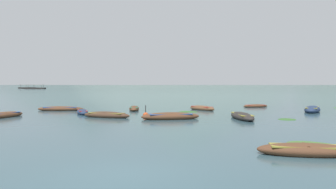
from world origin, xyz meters
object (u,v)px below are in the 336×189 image
object	(u,v)px
rowboat_5	(3,115)
rowboat_7	(82,112)
rowboat_9	(202,108)
rowboat_8	(61,109)
rowboat_10	(312,110)
ferry_1	(27,88)
rowboat_2	(107,115)
mooring_buoy	(146,115)
rowboat_6	(170,116)
ferry_0	(35,88)
rowboat_1	(242,116)
rowboat_0	(306,150)
rowboat_12	(255,106)
rowboat_3	(134,108)

from	to	relation	value
rowboat_5	rowboat_7	size ratio (longest dim) A/B	1.31
rowboat_5	rowboat_9	size ratio (longest dim) A/B	1.19
rowboat_5	rowboat_8	bearing A→B (deg)	69.25
rowboat_9	rowboat_10	bearing A→B (deg)	-14.46
rowboat_8	ferry_1	size ratio (longest dim) A/B	0.45
rowboat_9	rowboat_2	bearing A→B (deg)	-140.41
rowboat_9	mooring_buoy	bearing A→B (deg)	-131.85
rowboat_2	rowboat_6	bearing A→B (deg)	-15.65
ferry_1	mooring_buoy	distance (m)	184.48
rowboat_6	ferry_0	xyz separation A→B (m)	(-69.10, 154.00, 0.24)
rowboat_1	rowboat_5	distance (m)	18.65
rowboat_1	rowboat_5	bearing A→B (deg)	175.50
rowboat_2	ferry_0	xyz separation A→B (m)	(-64.09, 152.60, 0.26)
rowboat_0	rowboat_12	bearing A→B (deg)	77.20
rowboat_1	mooring_buoy	world-z (taller)	mooring_buoy
rowboat_9	rowboat_12	size ratio (longest dim) A/B	1.12
rowboat_5	mooring_buoy	xyz separation A→B (m)	(11.20, 0.77, -0.07)
rowboat_7	rowboat_0	bearing A→B (deg)	-53.87
rowboat_5	mooring_buoy	bearing A→B (deg)	3.92
rowboat_5	rowboat_2	bearing A→B (deg)	-1.17
rowboat_9	ferry_0	world-z (taller)	ferry_0
rowboat_12	mooring_buoy	xyz separation A→B (m)	(-12.10, -9.83, -0.03)
rowboat_10	ferry_0	xyz separation A→B (m)	(-82.72, 148.17, 0.22)
rowboat_5	ferry_1	bearing A→B (deg)	111.59
rowboat_8	rowboat_12	xyz separation A→B (m)	(20.80, 4.02, -0.03)
rowboat_12	ferry_1	size ratio (longest dim) A/B	0.31
rowboat_5	rowboat_8	size ratio (longest dim) A/B	0.93
rowboat_0	mooring_buoy	distance (m)	16.00
mooring_buoy	rowboat_10	bearing A→B (deg)	12.64
rowboat_7	rowboat_12	distance (m)	19.37
rowboat_1	rowboat_12	size ratio (longest dim) A/B	1.46
rowboat_3	rowboat_5	xyz separation A→B (m)	(-9.78, -6.83, 0.00)
rowboat_1	rowboat_5	size ratio (longest dim) A/B	1.09
rowboat_8	rowboat_9	distance (m)	14.17
ferry_0	ferry_1	size ratio (longest dim) A/B	1.08
rowboat_7	ferry_0	xyz separation A→B (m)	(-61.47, 149.53, 0.29)
rowboat_7	rowboat_10	distance (m)	21.30
rowboat_1	rowboat_12	distance (m)	12.95
rowboat_2	mooring_buoy	size ratio (longest dim) A/B	4.08
rowboat_3	ferry_1	bearing A→B (deg)	115.32
rowboat_1	rowboat_8	bearing A→B (deg)	153.44
rowboat_5	ferry_0	xyz separation A→B (m)	(-55.94, 152.43, 0.27)
rowboat_1	rowboat_9	xyz separation A→B (m)	(-1.93, 8.33, -0.01)
rowboat_8	rowboat_12	bearing A→B (deg)	10.93
rowboat_2	rowboat_3	bearing A→B (deg)	76.90
rowboat_6	mooring_buoy	xyz separation A→B (m)	(-1.96, 2.34, -0.10)
rowboat_1	mooring_buoy	distance (m)	7.73
rowboat_9	mooring_buoy	world-z (taller)	mooring_buoy
rowboat_0	rowboat_7	distance (m)	20.72
rowboat_6	ferry_1	size ratio (longest dim) A/B	0.45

